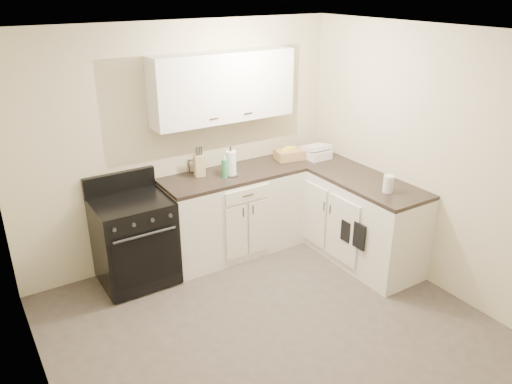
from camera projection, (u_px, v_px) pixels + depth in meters
floor at (278, 336)px, 4.33m from camera, size 3.60×3.60×0.00m
ceiling at (284, 36)px, 3.35m from camera, size 3.60×3.60×0.00m
wall_back at (182, 145)px, 5.24m from camera, size 3.60×0.00×3.60m
wall_right at (436, 163)px, 4.73m from camera, size 0.00×3.60×3.60m
wall_left at (32, 272)px, 2.96m from camera, size 0.00×3.60×3.60m
wall_front at (491, 334)px, 2.44m from camera, size 3.60×0.00×3.60m
base_cabinets_back at (233, 214)px, 5.53m from camera, size 1.55×0.60×0.90m
base_cabinets_right at (346, 213)px, 5.55m from camera, size 0.60×1.90×0.90m
countertop_back at (232, 175)px, 5.35m from camera, size 1.55×0.60×0.04m
countertop_right at (349, 174)px, 5.37m from camera, size 0.60×1.90×0.04m
upper_cabinets at (223, 87)px, 5.10m from camera, size 1.55×0.30×0.70m
stove at (135, 241)px, 4.95m from camera, size 0.72×0.62×0.87m
knife_block at (199, 166)px, 5.22m from camera, size 0.12×0.11×0.23m
paper_towel at (231, 163)px, 5.23m from camera, size 0.14×0.14×0.27m
soap_bottle at (225, 168)px, 5.19m from camera, size 0.08×0.08×0.20m
picture_frame at (194, 166)px, 5.35m from camera, size 0.11×0.07×0.14m
wicker_basket at (289, 155)px, 5.74m from camera, size 0.35×0.27×0.11m
countertop_grill at (316, 154)px, 5.77m from camera, size 0.27×0.26×0.10m
glass_jar at (388, 184)px, 4.83m from camera, size 0.11×0.11×0.17m
oven_mitt_near at (359, 236)px, 4.94m from camera, size 0.02×0.16×0.27m
oven_mitt_far at (346, 231)px, 5.11m from camera, size 0.02×0.13×0.22m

